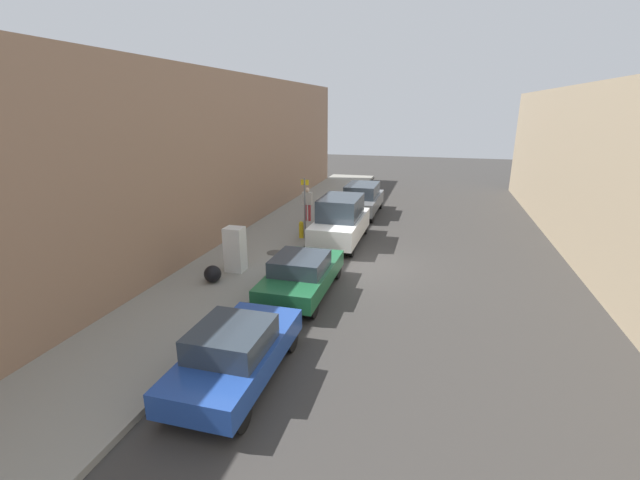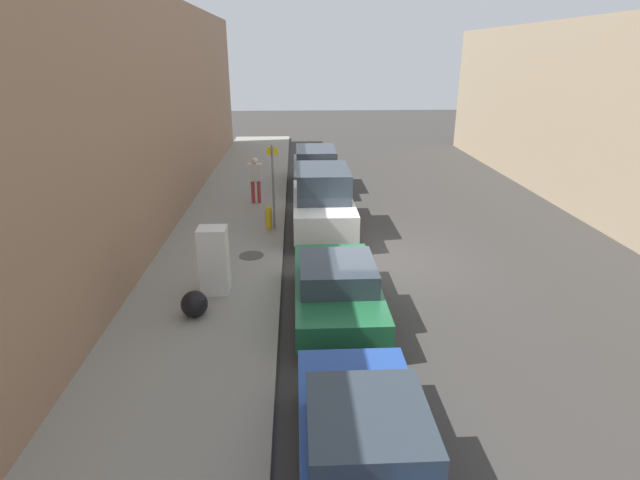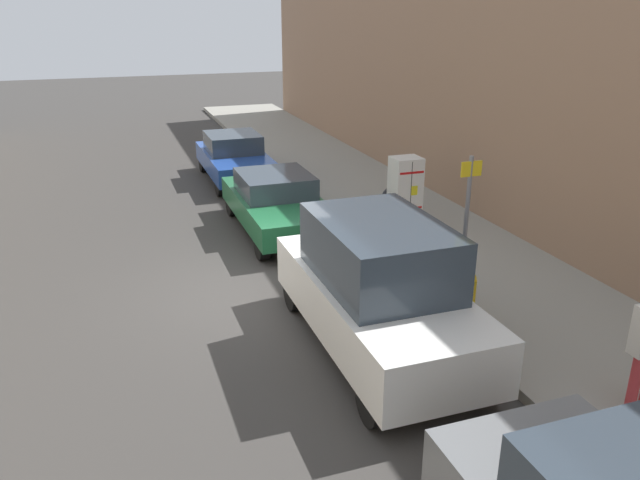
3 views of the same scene
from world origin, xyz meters
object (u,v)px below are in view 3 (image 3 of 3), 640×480
at_px(street_sign_post, 465,231).
at_px(parked_van_white, 378,288).
at_px(trash_bag, 393,198).
at_px(parked_hatchback_blue, 235,157).
at_px(fire_hydrant, 469,294).
at_px(discarded_refrigerator, 405,191).
at_px(parked_sedan_green, 277,202).

bearing_deg(street_sign_post, parked_van_white, 7.80).
height_order(trash_bag, parked_hatchback_blue, parked_hatchback_blue).
bearing_deg(fire_hydrant, trash_bag, -103.18).
bearing_deg(parked_van_white, fire_hydrant, -172.94).
distance_m(discarded_refrigerator, fire_hydrant, 4.74).
bearing_deg(street_sign_post, parked_hatchback_blue, -81.27).
height_order(trash_bag, parked_sedan_green, parked_sedan_green).
relative_size(fire_hydrant, parked_hatchback_blue, 0.19).
relative_size(discarded_refrigerator, parked_van_white, 0.35).
xyz_separation_m(street_sign_post, parked_sedan_green, (1.61, -5.59, -0.99)).
bearing_deg(parked_hatchback_blue, trash_bag, 123.98).
relative_size(discarded_refrigerator, parked_hatchback_blue, 0.40).
xyz_separation_m(parked_sedan_green, parked_van_white, (-0.00, 5.81, 0.33)).
xyz_separation_m(fire_hydrant, parked_van_white, (1.79, 0.22, 0.48)).
xyz_separation_m(parked_hatchback_blue, parked_van_white, (-0.00, 10.70, 0.32)).
relative_size(fire_hydrant, trash_bag, 1.32).
bearing_deg(discarded_refrigerator, street_sign_post, 74.76).
height_order(fire_hydrant, parked_sedan_green, parked_sedan_green).
distance_m(parked_sedan_green, parked_van_white, 5.82).
bearing_deg(parked_sedan_green, parked_hatchback_blue, -90.00).
bearing_deg(parked_sedan_green, parked_van_white, 90.00).
bearing_deg(parked_van_white, street_sign_post, -172.20).
height_order(parked_sedan_green, parked_van_white, parked_van_white).
distance_m(discarded_refrigerator, parked_sedan_green, 3.04).
bearing_deg(discarded_refrigerator, trash_bag, -103.47).
distance_m(discarded_refrigerator, street_sign_post, 4.82).
relative_size(parked_sedan_green, parked_van_white, 0.93).
bearing_deg(parked_sedan_green, fire_hydrant, 107.77).
relative_size(parked_hatchback_blue, parked_sedan_green, 0.95).
bearing_deg(parked_hatchback_blue, discarded_refrigerator, 115.94).
bearing_deg(fire_hydrant, discarded_refrigerator, -103.10).
distance_m(street_sign_post, parked_van_white, 1.75).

